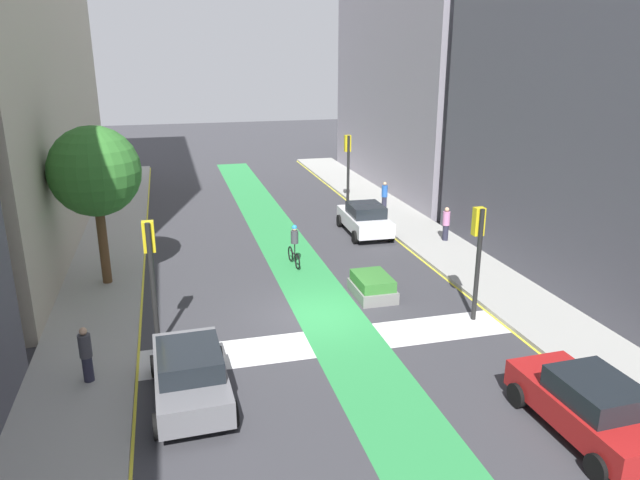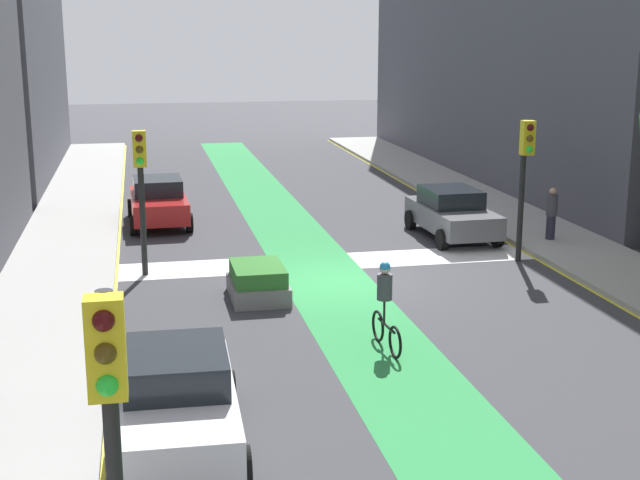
# 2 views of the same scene
# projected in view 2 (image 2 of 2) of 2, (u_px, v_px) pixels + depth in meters

# --- Properties ---
(ground_plane) EXTENTS (120.00, 120.00, 0.00)m
(ground_plane) POSITION_uv_depth(u_px,v_px,m) (345.00, 281.00, 23.59)
(ground_plane) COLOR #38383D
(bike_lane_paint) EXTENTS (2.40, 60.00, 0.01)m
(bike_lane_paint) POSITION_uv_depth(u_px,v_px,m) (328.00, 281.00, 23.50)
(bike_lane_paint) COLOR #2D8C47
(bike_lane_paint) RESTS_ON ground_plane
(crosswalk_band) EXTENTS (12.00, 1.80, 0.01)m
(crosswalk_band) POSITION_uv_depth(u_px,v_px,m) (329.00, 262.00, 25.49)
(crosswalk_band) COLOR silver
(crosswalk_band) RESTS_ON ground_plane
(sidewalk_left) EXTENTS (3.00, 60.00, 0.15)m
(sidewalk_left) POSITION_uv_depth(u_px,v_px,m) (603.00, 263.00, 25.04)
(sidewalk_left) COLOR #9E9E99
(sidewalk_left) RESTS_ON ground_plane
(curb_stripe_left) EXTENTS (0.16, 60.00, 0.01)m
(curb_stripe_left) POSITION_uv_depth(u_px,v_px,m) (554.00, 269.00, 24.76)
(curb_stripe_left) COLOR yellow
(curb_stripe_left) RESTS_ON ground_plane
(sidewalk_right) EXTENTS (3.00, 60.00, 0.15)m
(sidewalk_right) POSITION_uv_depth(u_px,v_px,m) (52.00, 294.00, 22.11)
(sidewalk_right) COLOR #9E9E99
(sidewalk_right) RESTS_ON ground_plane
(curb_stripe_right) EXTENTS (0.16, 60.00, 0.01)m
(curb_stripe_right) POSITION_uv_depth(u_px,v_px,m) (114.00, 293.00, 22.42)
(curb_stripe_right) COLOR yellow
(curb_stripe_right) RESTS_ON ground_plane
(traffic_signal_near_right) EXTENTS (0.35, 0.52, 3.94)m
(traffic_signal_near_right) POSITION_uv_depth(u_px,v_px,m) (141.00, 175.00, 23.39)
(traffic_signal_near_right) COLOR black
(traffic_signal_near_right) RESTS_ON ground_plane
(traffic_signal_near_left) EXTENTS (0.35, 0.52, 4.06)m
(traffic_signal_near_left) POSITION_uv_depth(u_px,v_px,m) (525.00, 164.00, 24.80)
(traffic_signal_near_left) COLOR black
(traffic_signal_near_left) RESTS_ON ground_plane
(traffic_signal_far_right) EXTENTS (0.35, 0.52, 4.23)m
(traffic_signal_far_right) POSITION_uv_depth(u_px,v_px,m) (111.00, 426.00, 8.14)
(traffic_signal_far_right) COLOR black
(traffic_signal_far_right) RESTS_ON ground_plane
(car_grey_left_near) EXTENTS (2.12, 4.25, 1.57)m
(car_grey_left_near) POSITION_uv_depth(u_px,v_px,m) (452.00, 213.00, 28.32)
(car_grey_left_near) COLOR slate
(car_grey_left_near) RESTS_ON ground_plane
(car_red_right_near) EXTENTS (2.12, 4.25, 1.57)m
(car_red_right_near) POSITION_uv_depth(u_px,v_px,m) (158.00, 201.00, 30.28)
(car_red_right_near) COLOR #A51919
(car_red_right_near) RESTS_ON ground_plane
(car_white_right_far) EXTENTS (2.13, 4.25, 1.57)m
(car_white_right_far) POSITION_uv_depth(u_px,v_px,m) (178.00, 399.00, 14.06)
(car_white_right_far) COLOR silver
(car_white_right_far) RESTS_ON ground_plane
(cyclist_in_lane) EXTENTS (0.32, 1.73, 1.86)m
(cyclist_in_lane) POSITION_uv_depth(u_px,v_px,m) (385.00, 304.00, 18.38)
(cyclist_in_lane) COLOR black
(cyclist_in_lane) RESTS_ON ground_plane
(pedestrian_sidewalk_left_a) EXTENTS (0.34, 0.34, 1.62)m
(pedestrian_sidewalk_left_a) POSITION_uv_depth(u_px,v_px,m) (551.00, 213.00, 27.42)
(pedestrian_sidewalk_left_a) COLOR #262638
(pedestrian_sidewalk_left_a) RESTS_ON sidewalk_left
(median_planter) EXTENTS (1.38, 2.00, 0.85)m
(median_planter) POSITION_uv_depth(u_px,v_px,m) (258.00, 283.00, 21.95)
(median_planter) COLOR slate
(median_planter) RESTS_ON ground_plane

